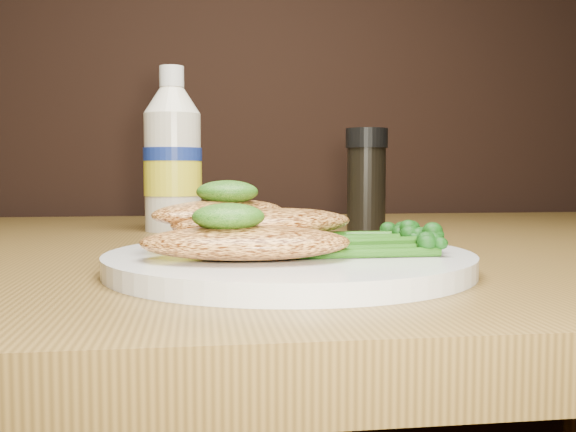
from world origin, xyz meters
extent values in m
cylinder|color=silver|center=(-0.04, 0.85, 0.76)|extent=(0.27, 0.27, 0.01)
ellipsoid|color=#EA9B4A|center=(-0.07, 0.81, 0.78)|extent=(0.15, 0.09, 0.02)
ellipsoid|color=#EA9B4A|center=(-0.06, 0.87, 0.78)|extent=(0.16, 0.12, 0.02)
ellipsoid|color=#EA9B4A|center=(-0.09, 0.89, 0.79)|extent=(0.14, 0.14, 0.02)
ellipsoid|color=black|center=(-0.09, 0.81, 0.79)|extent=(0.05, 0.05, 0.02)
ellipsoid|color=black|center=(-0.08, 0.89, 0.81)|extent=(0.06, 0.06, 0.02)
camera|label=1|loc=(-0.11, 0.38, 0.82)|focal=40.70mm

